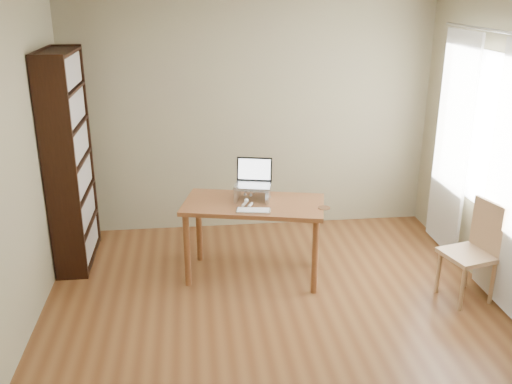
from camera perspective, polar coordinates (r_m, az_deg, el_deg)
name	(u,v)px	position (r m, az deg, el deg)	size (l,w,h in m)	color
room	(288,180)	(4.17, 3.21, 1.24)	(4.04, 4.54, 2.64)	#5A3217
bookshelf	(70,161)	(5.78, -18.14, 3.00)	(0.30, 0.90, 2.10)	black
curtains	(479,158)	(5.54, 21.40, 3.20)	(0.03, 1.90, 2.25)	white
desk	(254,213)	(5.30, -0.23, -2.16)	(1.40, 0.93, 0.75)	brown
laptop_stand	(253,191)	(5.31, -0.33, 0.07)	(0.32, 0.25, 0.13)	silver
laptop	(252,178)	(5.33, -0.40, 1.39)	(0.38, 0.35, 0.24)	silver
keyboard	(253,211)	(5.05, -0.27, -1.87)	(0.32, 0.18, 0.02)	silver
coaster	(324,208)	(5.17, 6.83, -1.58)	(0.11, 0.11, 0.01)	#51381B
cat	(252,193)	(5.34, -0.40, -0.09)	(0.22, 0.46, 0.13)	#474037
chair	(476,249)	(5.34, 21.18, -5.31)	(0.48, 0.48, 0.90)	#A87F5B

